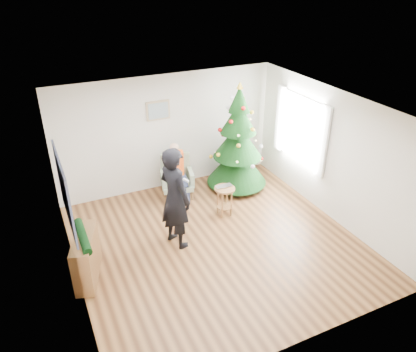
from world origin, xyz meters
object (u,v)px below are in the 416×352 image
standing_man (175,198)px  console (86,257)px  christmas_tree (238,142)px  stool (224,201)px  armchair (177,182)px

standing_man → console: (-1.66, -0.25, -0.57)m
christmas_tree → console: size_ratio=2.47×
christmas_tree → stool: bearing=-130.1°
console → armchair: bearing=56.8°
armchair → console: bearing=-128.0°
christmas_tree → standing_man: 2.49m
christmas_tree → standing_man: christmas_tree is taller
armchair → standing_man: (-0.63, -1.58, 0.62)m
stool → christmas_tree: bearing=49.9°
christmas_tree → stool: (-0.80, -0.95, -0.79)m
console → stool: bearing=32.1°
christmas_tree → standing_man: bearing=-145.2°
stool → standing_man: bearing=-159.2°
christmas_tree → console: 4.12m
armchair → christmas_tree: bearing=7.1°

